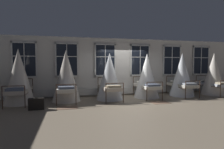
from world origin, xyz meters
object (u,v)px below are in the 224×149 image
cot_fourth (147,76)px  cot_sixth (214,74)px  cot_fifth (182,75)px  cot_first (19,77)px  suitcase_dark (36,104)px  cot_second (66,76)px  cot_third (110,77)px

cot_fourth → cot_sixth: cot_sixth is taller
cot_fifth → cot_sixth: size_ratio=0.99×
cot_first → suitcase_dark: size_ratio=4.18×
cot_second → suitcase_dark: cot_second is taller
cot_second → cot_sixth: cot_second is taller
cot_third → suitcase_dark: size_ratio=3.97×
cot_first → cot_sixth: cot_first is taller
cot_third → cot_sixth: size_ratio=0.96×
cot_fifth → suitcase_dark: cot_fifth is taller
cot_fifth → cot_sixth: 1.97m
cot_sixth → cot_third: bearing=90.4°
cot_fourth → cot_fifth: 2.06m
cot_first → cot_fifth: 8.08m
cot_second → cot_fourth: size_ratio=1.06×
cot_fourth → cot_fifth: cot_fifth is taller
cot_second → suitcase_dark: 2.00m
cot_fourth → suitcase_dark: 5.38m
cot_sixth → suitcase_dark: 9.30m
cot_fourth → suitcase_dark: size_ratio=3.95×
cot_second → cot_sixth: 8.06m
cot_fifth → suitcase_dark: size_ratio=4.09×
cot_first → cot_third: (4.04, 0.01, -0.06)m
cot_fourth → cot_sixth: 4.03m
cot_second → cot_fifth: (6.09, -0.01, -0.02)m
cot_fifth → suitcase_dark: bearing=102.0°
cot_second → cot_sixth: (8.06, -0.09, -0.01)m
cot_second → cot_third: 2.05m
cot_fourth → cot_fifth: bearing=-89.4°
cot_second → cot_third: (2.05, -0.07, -0.05)m
cot_fifth → cot_first: bearing=91.7°
cot_second → cot_fifth: size_ratio=1.02×
cot_first → cot_sixth: size_ratio=1.01×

